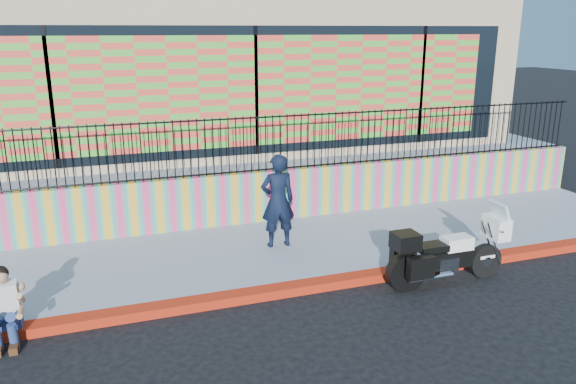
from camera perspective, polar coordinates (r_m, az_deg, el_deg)
name	(u,v)px	position (r m, az deg, el deg)	size (l,w,h in m)	color
ground	(327,287)	(9.58, 3.96, -9.64)	(90.00, 90.00, 0.00)	black
red_curb	(327,283)	(9.55, 3.97, -9.24)	(16.00, 0.30, 0.15)	#A2250B
sidewalk	(294,248)	(10.95, 0.58, -5.75)	(16.00, 3.00, 0.15)	gray
mural_wall	(269,195)	(12.18, -1.96, -0.36)	(16.00, 0.20, 1.10)	#EE3E78
metal_fence	(268,143)	(11.91, -2.01, 4.96)	(15.80, 0.04, 1.20)	black
elevated_platform	(218,152)	(16.99, -7.09, 4.04)	(16.00, 10.00, 1.25)	gray
storefront_building	(217,63)	(16.43, -7.25, 12.86)	(14.00, 8.06, 4.00)	tan
police_motorcycle	(445,253)	(9.83, 15.70, -5.95)	(2.17, 0.72, 1.35)	black
police_officer	(278,201)	(10.60, -1.05, -0.90)	(0.66, 0.43, 1.80)	black
seated_man	(4,314)	(8.72, -26.87, -10.95)	(0.54, 0.71, 1.06)	navy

